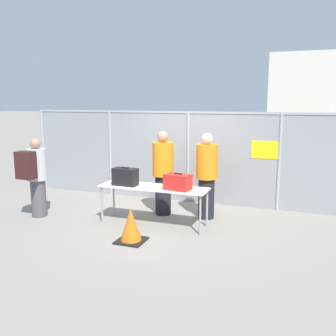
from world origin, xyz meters
The scene contains 10 objects.
ground_plane centered at (0.00, 0.00, 0.00)m, with size 120.00×120.00×0.00m, color gray.
fence_section centered at (0.01, 1.69, 1.15)m, with size 8.52×0.07×2.19m.
inspection_table centered at (-0.12, -0.20, 0.71)m, with size 2.17×0.62×0.77m.
suitcase_black centered at (-0.69, -0.28, 0.95)m, with size 0.51×0.27×0.37m.
suitcase_red centered at (0.41, -0.27, 0.92)m, with size 0.53×0.37×0.32m.
traveler_hooded centered at (-2.63, -0.60, 0.92)m, with size 0.41×0.64×1.67m.
security_worker_near centered at (-0.19, 0.52, 0.93)m, with size 0.45×0.45×1.81m.
security_worker_far centered at (0.75, 0.58, 0.92)m, with size 0.44×0.44×1.79m.
utility_trailer centered at (0.50, 3.58, 0.41)m, with size 3.34×2.26×0.69m.
traffic_cone centered at (-0.14, -1.18, 0.28)m, with size 0.49×0.49×0.61m.
Camera 1 is at (2.65, -6.81, 2.46)m, focal length 40.00 mm.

